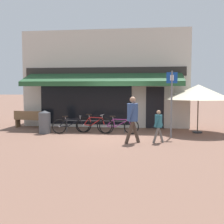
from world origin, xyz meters
name	(u,v)px	position (x,y,z in m)	size (l,w,h in m)	color
ground_plane	(114,137)	(0.00, 0.00, 0.00)	(160.00, 160.00, 0.00)	brown
shop_front	(108,80)	(-0.91, 4.39, 2.51)	(8.73, 4.45, 5.02)	beige
bike_rack_rail	(95,123)	(-1.00, 1.05, 0.46)	(2.78, 0.04, 0.57)	#47494F
bicycle_black	(71,125)	(-2.07, 0.83, 0.35)	(1.60, 0.82, 0.79)	black
bicycle_red	(94,125)	(-1.04, 0.96, 0.39)	(1.69, 0.52, 0.86)	black
bicycle_purple	(119,126)	(0.09, 0.85, 0.36)	(1.77, 0.52, 0.81)	black
pedestrian_adult	(133,115)	(0.81, -1.17, 1.05)	(0.58, 0.71, 1.73)	#47382D
pedestrian_child	(158,123)	(1.76, -1.01, 0.74)	(0.44, 0.42, 1.23)	slate
litter_bin	(45,122)	(-3.23, 0.60, 0.52)	(0.54, 0.54, 1.03)	#515459
parking_sign	(172,97)	(2.32, 0.21, 1.65)	(0.44, 0.07, 2.73)	slate
cafe_parasol	(198,92)	(3.61, 1.61, 1.85)	(2.94, 2.94, 2.19)	#4C3D2D
park_bench	(29,119)	(-4.67, 2.23, 0.46)	(1.65, 0.65, 0.87)	brown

